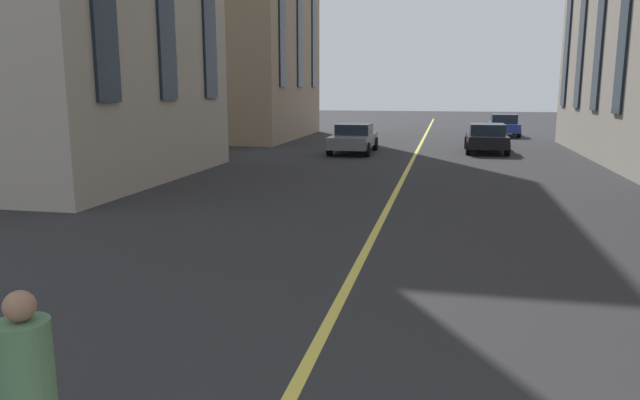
{
  "coord_description": "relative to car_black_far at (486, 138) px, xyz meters",
  "views": [
    {
      "loc": [
        -0.48,
        -1.45,
        3.06
      ],
      "look_at": [
        8.72,
        0.53,
        1.28
      ],
      "focal_mm": 33.33,
      "sensor_mm": 36.0,
      "label": 1
    }
  ],
  "objects": [
    {
      "name": "lane_centre_line",
      "position": [
        -9.13,
        3.26,
        -0.7
      ],
      "size": [
        80.0,
        0.16,
        0.01
      ],
      "color": "#D8C64C",
      "rests_on": "ground_plane"
    },
    {
      "name": "car_blue_near",
      "position": [
        10.19,
        -1.64,
        -0.0
      ],
      "size": [
        3.9,
        1.89,
        1.4
      ],
      "color": "navy",
      "rests_on": "ground_plane"
    },
    {
      "name": "car_grey_trailing",
      "position": [
        -1.62,
        6.2,
        0.0
      ],
      "size": [
        4.4,
        1.95,
        1.37
      ],
      "color": "slate",
      "rests_on": "ground_plane"
    },
    {
      "name": "car_black_far",
      "position": [
        0.0,
        0.0,
        0.0
      ],
      "size": [
        4.4,
        1.95,
        1.37
      ],
      "color": "black",
      "rests_on": "ground_plane"
    }
  ]
}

